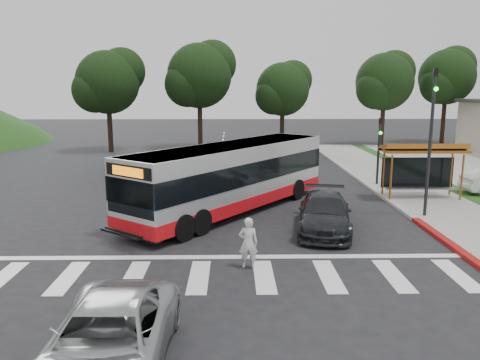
{
  "coord_description": "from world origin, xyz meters",
  "views": [
    {
      "loc": [
        1.03,
        -18.49,
        5.68
      ],
      "look_at": [
        1.38,
        2.26,
        1.6
      ],
      "focal_mm": 35.0,
      "sensor_mm": 36.0,
      "label": 1
    }
  ],
  "objects_px": {
    "transit_bus": "(232,178)",
    "pedestrian": "(248,243)",
    "dark_sedan": "(324,213)",
    "silver_suv_south": "(108,341)"
  },
  "relations": [
    {
      "from": "pedestrian",
      "to": "silver_suv_south",
      "type": "bearing_deg",
      "value": 65.66
    },
    {
      "from": "dark_sedan",
      "to": "transit_bus",
      "type": "bearing_deg",
      "value": 150.91
    },
    {
      "from": "transit_bus",
      "to": "pedestrian",
      "type": "bearing_deg",
      "value": -48.12
    },
    {
      "from": "pedestrian",
      "to": "silver_suv_south",
      "type": "distance_m",
      "value": 6.38
    },
    {
      "from": "transit_bus",
      "to": "pedestrian",
      "type": "distance_m",
      "value": 7.18
    },
    {
      "from": "silver_suv_south",
      "to": "dark_sedan",
      "type": "bearing_deg",
      "value": 57.54
    },
    {
      "from": "pedestrian",
      "to": "dark_sedan",
      "type": "xyz_separation_m",
      "value": [
        3.22,
        4.02,
        -0.11
      ]
    },
    {
      "from": "transit_bus",
      "to": "dark_sedan",
      "type": "xyz_separation_m",
      "value": [
        3.73,
        -3.11,
        -0.84
      ]
    },
    {
      "from": "transit_bus",
      "to": "dark_sedan",
      "type": "relative_size",
      "value": 2.41
    },
    {
      "from": "transit_bus",
      "to": "silver_suv_south",
      "type": "distance_m",
      "value": 13.02
    }
  ]
}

